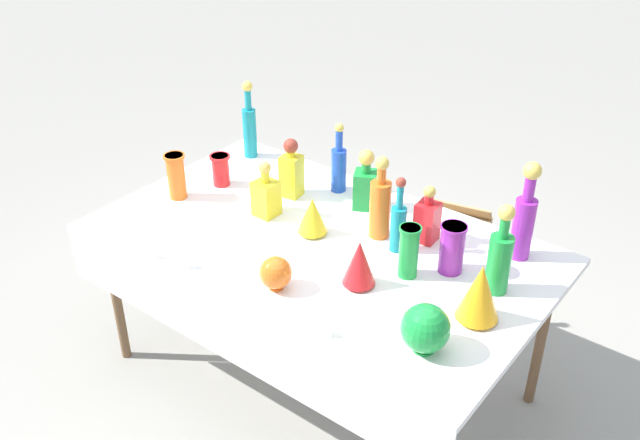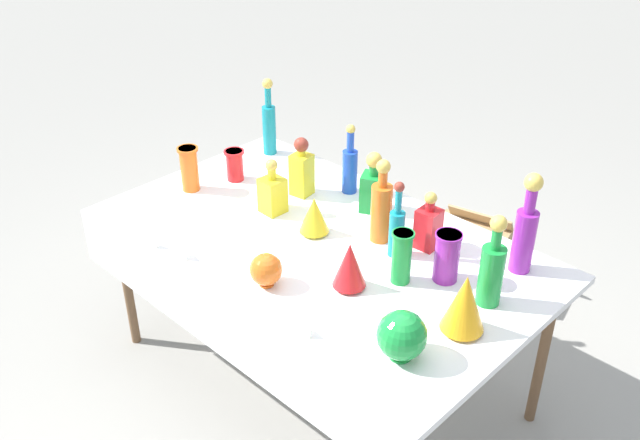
{
  "view_description": "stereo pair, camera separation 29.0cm",
  "coord_description": "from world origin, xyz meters",
  "px_view_note": "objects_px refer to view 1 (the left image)",
  "views": [
    {
      "loc": [
        1.51,
        -1.97,
        2.36
      ],
      "look_at": [
        0.0,
        0.0,
        0.86
      ],
      "focal_mm": 40.0,
      "sensor_mm": 36.0,
      "label": 1
    },
    {
      "loc": [
        1.73,
        -1.78,
        2.36
      ],
      "look_at": [
        0.0,
        0.0,
        0.86
      ],
      "focal_mm": 40.0,
      "sensor_mm": 36.0,
      "label": 2
    }
  ],
  "objects_px": {
    "fluted_vase_1": "(359,263)",
    "fluted_vase_2": "(480,292)",
    "slender_vase_3": "(409,250)",
    "square_decanter_1": "(427,219)",
    "slender_vase_1": "(221,169)",
    "tall_bottle_2": "(500,257)",
    "cardboard_box_behind_left": "(351,234)",
    "tall_bottle_3": "(524,217)",
    "tall_bottle_4": "(380,204)",
    "square_decanter_2": "(291,170)",
    "round_bowl_0": "(276,273)",
    "cardboard_box_behind_right": "(447,250)",
    "slender_vase_0": "(452,247)",
    "tall_bottle_5": "(249,126)",
    "slender_vase_2": "(176,175)",
    "square_decanter_3": "(266,195)",
    "fluted_vase_0": "(312,215)",
    "round_bowl_1": "(425,328)",
    "tall_bottle_0": "(339,165)",
    "tall_bottle_1": "(398,223)"
  },
  "relations": [
    {
      "from": "square_decanter_3",
      "to": "slender_vase_1",
      "type": "xyz_separation_m",
      "value": [
        -0.35,
        0.08,
        -0.01
      ]
    },
    {
      "from": "round_bowl_0",
      "to": "tall_bottle_5",
      "type": "bearing_deg",
      "value": 137.01
    },
    {
      "from": "square_decanter_1",
      "to": "slender_vase_3",
      "type": "bearing_deg",
      "value": -74.75
    },
    {
      "from": "tall_bottle_2",
      "to": "cardboard_box_behind_right",
      "type": "xyz_separation_m",
      "value": [
        -0.66,
        0.94,
        -0.73
      ]
    },
    {
      "from": "slender_vase_3",
      "to": "cardboard_box_behind_left",
      "type": "height_order",
      "value": "slender_vase_3"
    },
    {
      "from": "tall_bottle_3",
      "to": "cardboard_box_behind_right",
      "type": "bearing_deg",
      "value": 133.1
    },
    {
      "from": "slender_vase_1",
      "to": "tall_bottle_3",
      "type": "bearing_deg",
      "value": 11.84
    },
    {
      "from": "square_decanter_3",
      "to": "fluted_vase_2",
      "type": "height_order",
      "value": "square_decanter_3"
    },
    {
      "from": "round_bowl_0",
      "to": "cardboard_box_behind_left",
      "type": "height_order",
      "value": "round_bowl_0"
    },
    {
      "from": "tall_bottle_0",
      "to": "tall_bottle_1",
      "type": "relative_size",
      "value": 1.02
    },
    {
      "from": "slender_vase_0",
      "to": "fluted_vase_2",
      "type": "distance_m",
      "value": 0.3
    },
    {
      "from": "tall_bottle_0",
      "to": "slender_vase_2",
      "type": "bearing_deg",
      "value": -137.28
    },
    {
      "from": "tall_bottle_2",
      "to": "tall_bottle_3",
      "type": "xyz_separation_m",
      "value": [
        -0.03,
        0.26,
        0.03
      ]
    },
    {
      "from": "slender_vase_2",
      "to": "round_bowl_0",
      "type": "relative_size",
      "value": 1.62
    },
    {
      "from": "tall_bottle_3",
      "to": "square_decanter_3",
      "type": "relative_size",
      "value": 1.64
    },
    {
      "from": "fluted_vase_1",
      "to": "fluted_vase_2",
      "type": "relative_size",
      "value": 0.85
    },
    {
      "from": "tall_bottle_1",
      "to": "tall_bottle_3",
      "type": "relative_size",
      "value": 0.78
    },
    {
      "from": "tall_bottle_3",
      "to": "slender_vase_0",
      "type": "bearing_deg",
      "value": -123.3
    },
    {
      "from": "tall_bottle_4",
      "to": "tall_bottle_5",
      "type": "relative_size",
      "value": 0.92
    },
    {
      "from": "square_decanter_1",
      "to": "cardboard_box_behind_left",
      "type": "distance_m",
      "value": 1.3
    },
    {
      "from": "tall_bottle_4",
      "to": "round_bowl_1",
      "type": "xyz_separation_m",
      "value": [
        0.51,
        -0.5,
        -0.06
      ]
    },
    {
      "from": "tall_bottle_4",
      "to": "square_decanter_2",
      "type": "bearing_deg",
      "value": 174.83
    },
    {
      "from": "square_decanter_2",
      "to": "fluted_vase_1",
      "type": "relative_size",
      "value": 1.47
    },
    {
      "from": "round_bowl_0",
      "to": "tall_bottle_3",
      "type": "bearing_deg",
      "value": 50.2
    },
    {
      "from": "tall_bottle_5",
      "to": "fluted_vase_1",
      "type": "bearing_deg",
      "value": -28.21
    },
    {
      "from": "round_bowl_0",
      "to": "cardboard_box_behind_left",
      "type": "distance_m",
      "value": 1.58
    },
    {
      "from": "tall_bottle_1",
      "to": "slender_vase_2",
      "type": "relative_size",
      "value": 1.54
    },
    {
      "from": "fluted_vase_1",
      "to": "slender_vase_1",
      "type": "bearing_deg",
      "value": 164.96
    },
    {
      "from": "slender_vase_1",
      "to": "slender_vase_3",
      "type": "xyz_separation_m",
      "value": [
        1.08,
        -0.1,
        0.03
      ]
    },
    {
      "from": "fluted_vase_0",
      "to": "slender_vase_2",
      "type": "bearing_deg",
      "value": -169.32
    },
    {
      "from": "tall_bottle_5",
      "to": "tall_bottle_3",
      "type": "bearing_deg",
      "value": -1.01
    },
    {
      "from": "slender_vase_0",
      "to": "slender_vase_1",
      "type": "height_order",
      "value": "slender_vase_0"
    },
    {
      "from": "tall_bottle_1",
      "to": "slender_vase_2",
      "type": "bearing_deg",
      "value": -166.85
    },
    {
      "from": "square_decanter_1",
      "to": "slender_vase_2",
      "type": "distance_m",
      "value": 1.15
    },
    {
      "from": "slender_vase_2",
      "to": "round_bowl_1",
      "type": "distance_m",
      "value": 1.44
    },
    {
      "from": "fluted_vase_2",
      "to": "tall_bottle_5",
      "type": "bearing_deg",
      "value": 162.14
    },
    {
      "from": "fluted_vase_0",
      "to": "slender_vase_3",
      "type": "bearing_deg",
      "value": -1.89
    },
    {
      "from": "square_decanter_3",
      "to": "fluted_vase_0",
      "type": "height_order",
      "value": "square_decanter_3"
    },
    {
      "from": "tall_bottle_5",
      "to": "square_decanter_3",
      "type": "bearing_deg",
      "value": -41.04
    },
    {
      "from": "slender_vase_1",
      "to": "square_decanter_1",
      "type": "bearing_deg",
      "value": 9.22
    },
    {
      "from": "slender_vase_0",
      "to": "slender_vase_3",
      "type": "bearing_deg",
      "value": -132.38
    },
    {
      "from": "tall_bottle_3",
      "to": "cardboard_box_behind_left",
      "type": "height_order",
      "value": "tall_bottle_3"
    },
    {
      "from": "tall_bottle_2",
      "to": "fluted_vase_2",
      "type": "distance_m",
      "value": 0.2
    },
    {
      "from": "slender_vase_3",
      "to": "square_decanter_1",
      "type": "bearing_deg",
      "value": 105.25
    },
    {
      "from": "tall_bottle_2",
      "to": "slender_vase_1",
      "type": "height_order",
      "value": "tall_bottle_2"
    },
    {
      "from": "slender_vase_3",
      "to": "tall_bottle_3",
      "type": "bearing_deg",
      "value": 53.46
    },
    {
      "from": "fluted_vase_1",
      "to": "cardboard_box_behind_right",
      "type": "relative_size",
      "value": 0.42
    },
    {
      "from": "tall_bottle_4",
      "to": "round_bowl_1",
      "type": "height_order",
      "value": "tall_bottle_4"
    },
    {
      "from": "square_decanter_3",
      "to": "fluted_vase_2",
      "type": "xyz_separation_m",
      "value": [
        1.06,
        -0.1,
        0.02
      ]
    },
    {
      "from": "square_decanter_1",
      "to": "slender_vase_1",
      "type": "distance_m",
      "value": 1.03
    }
  ]
}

